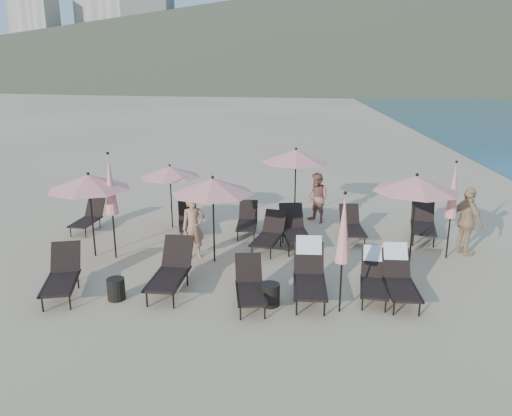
# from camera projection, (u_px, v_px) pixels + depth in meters

# --- Properties ---
(ground) EXTENTS (800.00, 800.00, 0.00)m
(ground) POSITION_uv_depth(u_px,v_px,m) (283.00, 302.00, 10.74)
(ground) COLOR #D6BA8C
(ground) RESTS_ON ground
(volcanic_headland) EXTENTS (690.00, 690.00, 55.00)m
(volcanic_headland) POSITION_uv_depth(u_px,v_px,m) (415.00, 28.00, 289.27)
(volcanic_headland) COLOR brown
(volcanic_headland) RESTS_ON ground
(hotel_skyline) EXTENTS (109.00, 82.00, 55.00)m
(hotel_skyline) POSITION_uv_depth(u_px,v_px,m) (120.00, 30.00, 270.69)
(hotel_skyline) COLOR beige
(hotel_skyline) RESTS_ON ground
(lounger_0) EXTENTS (1.06, 1.83, 0.99)m
(lounger_0) POSITION_uv_depth(u_px,v_px,m) (62.00, 275.00, 10.99)
(lounger_0) COLOR black
(lounger_0) RESTS_ON ground
(lounger_1) EXTENTS (0.79, 1.87, 1.06)m
(lounger_1) POSITION_uv_depth(u_px,v_px,m) (171.00, 270.00, 11.17)
(lounger_1) COLOR black
(lounger_1) RESTS_ON ground
(lounger_2) EXTENTS (0.82, 1.63, 0.89)m
(lounger_2) POSITION_uv_depth(u_px,v_px,m) (250.00, 285.00, 10.58)
(lounger_2) COLOR black
(lounger_2) RESTS_ON ground
(lounger_3) EXTENTS (0.69, 1.85, 1.15)m
(lounger_3) POSITION_uv_depth(u_px,v_px,m) (309.00, 272.00, 10.91)
(lounger_3) COLOR black
(lounger_3) RESTS_ON ground
(lounger_4) EXTENTS (0.63, 1.68, 1.05)m
(lounger_4) POSITION_uv_depth(u_px,v_px,m) (399.00, 276.00, 10.83)
(lounger_4) COLOR black
(lounger_4) RESTS_ON ground
(lounger_5) EXTENTS (0.76, 1.60, 0.96)m
(lounger_5) POSITION_uv_depth(u_px,v_px,m) (374.00, 276.00, 10.94)
(lounger_5) COLOR black
(lounger_5) RESTS_ON ground
(lounger_6) EXTENTS (0.70, 1.55, 0.87)m
(lounger_6) POSITION_uv_depth(u_px,v_px,m) (89.00, 217.00, 15.39)
(lounger_6) COLOR black
(lounger_6) RESTS_ON ground
(lounger_7) EXTENTS (0.92, 1.61, 0.87)m
(lounger_7) POSITION_uv_depth(u_px,v_px,m) (188.00, 220.00, 15.07)
(lounger_7) COLOR black
(lounger_7) RESTS_ON ground
(lounger_8) EXTENTS (0.61, 1.53, 0.88)m
(lounger_8) POSITION_uv_depth(u_px,v_px,m) (247.00, 220.00, 15.09)
(lounger_8) COLOR black
(lounger_8) RESTS_ON ground
(lounger_9) EXTENTS (0.97, 1.91, 1.05)m
(lounger_9) POSITION_uv_depth(u_px,v_px,m) (294.00, 229.00, 14.01)
(lounger_9) COLOR black
(lounger_9) RESTS_ON ground
(lounger_10) EXTENTS (0.68, 1.58, 0.89)m
(lounger_10) POSITION_uv_depth(u_px,v_px,m) (352.00, 225.00, 14.60)
(lounger_10) COLOR black
(lounger_10) RESTS_ON ground
(lounger_11) EXTENTS (1.01, 1.87, 1.02)m
(lounger_11) POSITION_uv_depth(u_px,v_px,m) (423.00, 222.00, 14.67)
(lounger_11) COLOR black
(lounger_11) RESTS_ON ground
(lounger_12) EXTENTS (1.00, 1.74, 0.94)m
(lounger_12) POSITION_uv_depth(u_px,v_px,m) (269.00, 234.00, 13.76)
(lounger_12) COLOR black
(lounger_12) RESTS_ON ground
(umbrella_open_0) EXTENTS (2.13, 2.13, 2.29)m
(umbrella_open_0) POSITION_uv_depth(u_px,v_px,m) (89.00, 182.00, 12.82)
(umbrella_open_0) COLOR black
(umbrella_open_0) RESTS_ON ground
(umbrella_open_1) EXTENTS (2.12, 2.12, 2.28)m
(umbrella_open_1) POSITION_uv_depth(u_px,v_px,m) (213.00, 186.00, 12.44)
(umbrella_open_1) COLOR black
(umbrella_open_1) RESTS_ON ground
(umbrella_open_2) EXTENTS (2.18, 2.18, 2.35)m
(umbrella_open_2) POSITION_uv_depth(u_px,v_px,m) (416.00, 184.00, 12.41)
(umbrella_open_2) COLOR black
(umbrella_open_2) RESTS_ON ground
(umbrella_open_3) EXTENTS (1.89, 1.89, 2.03)m
(umbrella_open_3) POSITION_uv_depth(u_px,v_px,m) (170.00, 172.00, 15.22)
(umbrella_open_3) COLOR black
(umbrella_open_3) RESTS_ON ground
(umbrella_open_4) EXTENTS (2.23, 2.23, 2.40)m
(umbrella_open_4) POSITION_uv_depth(u_px,v_px,m) (296.00, 156.00, 16.00)
(umbrella_open_4) COLOR black
(umbrella_open_4) RESTS_ON ground
(umbrella_closed_0) EXTENTS (0.30, 0.30, 2.57)m
(umbrella_closed_0) POSITION_uv_depth(u_px,v_px,m) (343.00, 230.00, 9.83)
(umbrella_closed_0) COLOR black
(umbrella_closed_0) RESTS_ON ground
(umbrella_closed_1) EXTENTS (0.31, 0.31, 2.62)m
(umbrella_closed_1) POSITION_uv_depth(u_px,v_px,m) (453.00, 191.00, 12.72)
(umbrella_closed_1) COLOR black
(umbrella_closed_1) RESTS_ON ground
(umbrella_closed_2) EXTENTS (0.33, 0.33, 2.84)m
(umbrella_closed_2) POSITION_uv_depth(u_px,v_px,m) (110.00, 185.00, 12.69)
(umbrella_closed_2) COLOR black
(umbrella_closed_2) RESTS_ON ground
(side_table_0) EXTENTS (0.38, 0.38, 0.48)m
(side_table_0) POSITION_uv_depth(u_px,v_px,m) (116.00, 289.00, 10.80)
(side_table_0) COLOR black
(side_table_0) RESTS_ON ground
(side_table_1) EXTENTS (0.43, 0.43, 0.48)m
(side_table_1) POSITION_uv_depth(u_px,v_px,m) (270.00, 295.00, 10.54)
(side_table_1) COLOR black
(side_table_1) RESTS_ON ground
(beachgoer_a) EXTENTS (0.73, 0.64, 1.68)m
(beachgoer_a) POSITION_uv_depth(u_px,v_px,m) (193.00, 228.00, 13.01)
(beachgoer_a) COLOR tan
(beachgoer_a) RESTS_ON ground
(beachgoer_b) EXTENTS (0.98, 0.99, 1.61)m
(beachgoer_b) POSITION_uv_depth(u_px,v_px,m) (317.00, 198.00, 16.07)
(beachgoer_b) COLOR #A76956
(beachgoer_b) RESTS_ON ground
(beachgoer_c) EXTENTS (0.83, 1.17, 1.85)m
(beachgoer_c) POSITION_uv_depth(u_px,v_px,m) (467.00, 222.00, 13.23)
(beachgoer_c) COLOR tan
(beachgoer_c) RESTS_ON ground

